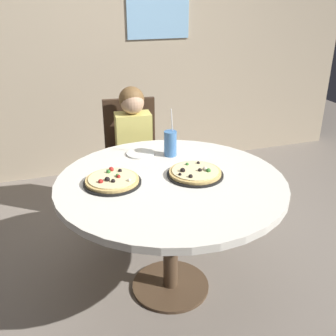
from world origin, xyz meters
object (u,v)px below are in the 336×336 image
(pizza_cheese, at_px, (112,181))
(diner_child, at_px, (136,168))
(dining_table, at_px, (171,194))
(chair_wooden, at_px, (132,154))
(pizza_veggie, at_px, (195,173))
(plate_small, at_px, (140,153))
(soda_cup, at_px, (170,143))

(pizza_cheese, bearing_deg, diner_child, 66.92)
(dining_table, bearing_deg, chair_wooden, 89.48)
(chair_wooden, bearing_deg, pizza_cheese, -109.72)
(pizza_veggie, bearing_deg, plate_small, 117.16)
(chair_wooden, xyz_separation_m, plate_small, (-0.07, -0.55, 0.22))
(pizza_veggie, bearing_deg, soda_cup, 96.14)
(pizza_cheese, height_order, plate_small, pizza_cheese)
(diner_child, height_order, pizza_veggie, diner_child)
(dining_table, xyz_separation_m, pizza_cheese, (-0.32, 0.06, 0.11))
(pizza_veggie, distance_m, plate_small, 0.46)
(soda_cup, bearing_deg, plate_small, 155.76)
(diner_child, height_order, plate_small, diner_child)
(chair_wooden, height_order, pizza_veggie, chair_wooden)
(diner_child, xyz_separation_m, soda_cup, (0.12, -0.45, 0.35))
(pizza_veggie, xyz_separation_m, pizza_cheese, (-0.46, 0.05, 0.00))
(dining_table, height_order, pizza_veggie, pizza_veggie)
(soda_cup, bearing_deg, pizza_veggie, -83.86)
(pizza_cheese, distance_m, plate_small, 0.44)
(diner_child, bearing_deg, dining_table, -89.47)
(dining_table, relative_size, soda_cup, 4.17)
(chair_wooden, distance_m, pizza_veggie, 1.00)
(chair_wooden, distance_m, plate_small, 0.60)
(dining_table, relative_size, chair_wooden, 1.35)
(dining_table, xyz_separation_m, diner_child, (-0.01, 0.78, -0.18))
(plate_small, bearing_deg, dining_table, -81.41)
(diner_child, xyz_separation_m, pizza_cheese, (-0.31, -0.73, 0.28))
(dining_table, distance_m, pizza_veggie, 0.18)
(pizza_cheese, distance_m, soda_cup, 0.51)
(diner_child, distance_m, pizza_cheese, 0.84)
(chair_wooden, bearing_deg, diner_child, -95.05)
(diner_child, distance_m, soda_cup, 0.58)
(dining_table, relative_size, pizza_veggie, 3.99)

